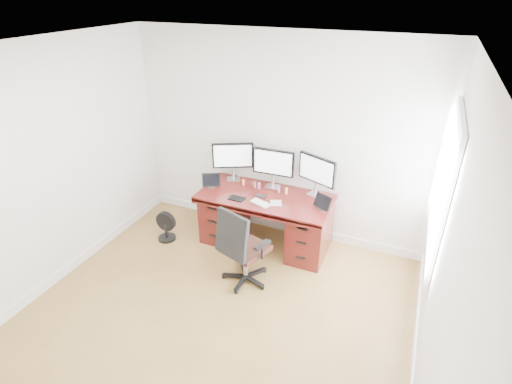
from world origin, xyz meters
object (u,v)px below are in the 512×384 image
at_px(office_chair, 243,259).
at_px(keyboard, 261,203).
at_px(desk, 266,218).
at_px(floor_fan, 166,227).
at_px(monitor_center, 273,164).

distance_m(office_chair, keyboard, 0.73).
relative_size(desk, floor_fan, 4.07).
bearing_deg(office_chair, desk, 111.72).
bearing_deg(floor_fan, office_chair, -16.06).
relative_size(desk, monitor_center, 3.09).
height_order(office_chair, keyboard, office_chair).
bearing_deg(floor_fan, desk, 19.11).
bearing_deg(monitor_center, desk, -91.63).
height_order(desk, office_chair, office_chair).
distance_m(office_chair, monitor_center, 1.31).
xyz_separation_m(office_chair, floor_fan, (-1.34, 0.39, -0.13)).
xyz_separation_m(desk, floor_fan, (-1.29, -0.44, -0.20)).
distance_m(desk, monitor_center, 0.72).
relative_size(desk, office_chair, 1.70).
bearing_deg(keyboard, office_chair, -68.61).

